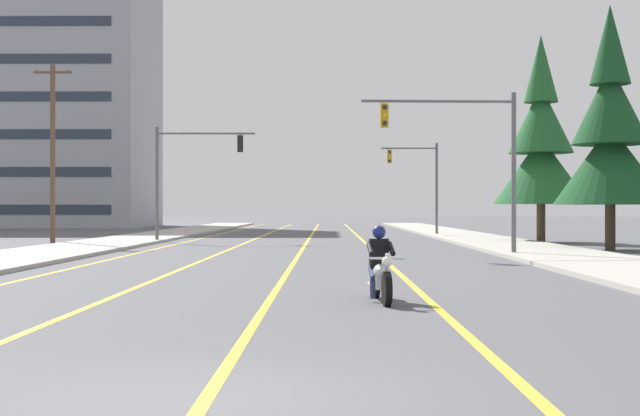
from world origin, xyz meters
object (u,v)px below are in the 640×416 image
motorcycle_with_rider (380,271)px  conifer_tree_right_verge_far (541,147)px  traffic_signal_near_left (186,165)px  apartment_building_far_left_block (38,87)px  traffic_signal_mid_right (421,175)px  conifer_tree_right_verge_near (610,137)px  utility_pole_left_near (53,150)px  traffic_signal_near_right (469,146)px

motorcycle_with_rider → conifer_tree_right_verge_far: bearing=70.9°
motorcycle_with_rider → traffic_signal_near_left: 31.48m
apartment_building_far_left_block → traffic_signal_mid_right: bearing=-39.4°
traffic_signal_near_left → conifer_tree_right_verge_near: 21.81m
conifer_tree_right_verge_far → apartment_building_far_left_block: size_ratio=0.39×
conifer_tree_right_verge_far → traffic_signal_mid_right: bearing=113.4°
traffic_signal_near_left → utility_pole_left_near: size_ratio=0.67×
traffic_signal_near_left → apartment_building_far_left_block: size_ratio=0.22×
traffic_signal_near_left → conifer_tree_right_verge_far: conifer_tree_right_verge_far is taller
traffic_signal_mid_right → conifer_tree_right_verge_near: bearing=-73.6°
traffic_signal_mid_right → utility_pole_left_near: (-20.34, -13.84, 0.76)m
traffic_signal_mid_right → conifer_tree_right_verge_far: conifer_tree_right_verge_far is taller
traffic_signal_mid_right → conifer_tree_right_verge_far: size_ratio=0.56×
traffic_signal_near_left → conifer_tree_right_verge_near: (19.90, -8.88, 0.76)m
traffic_signal_near_left → utility_pole_left_near: 6.88m
conifer_tree_right_verge_far → apartment_building_far_left_block: 58.27m
conifer_tree_right_verge_near → apartment_building_far_left_block: 65.19m
utility_pole_left_near → conifer_tree_right_verge_near: conifer_tree_right_verge_near is taller
motorcycle_with_rider → traffic_signal_near_right: size_ratio=0.35×
traffic_signal_near_left → apartment_building_far_left_block: 47.03m
traffic_signal_mid_right → conifer_tree_right_verge_far: (5.12, -11.82, 1.05)m
traffic_signal_near_right → utility_pole_left_near: size_ratio=0.67×
motorcycle_with_rider → traffic_signal_mid_right: traffic_signal_mid_right is taller
conifer_tree_right_verge_near → conifer_tree_right_verge_far: size_ratio=0.96×
traffic_signal_mid_right → conifer_tree_right_verge_far: bearing=-66.6°
motorcycle_with_rider → apartment_building_far_left_block: size_ratio=0.08×
traffic_signal_near_left → conifer_tree_right_verge_far: (19.00, -0.28, 0.95)m
traffic_signal_mid_right → apartment_building_far_left_block: 46.90m
utility_pole_left_near → conifer_tree_right_verge_far: conifer_tree_right_verge_far is taller
motorcycle_with_rider → traffic_signal_near_left: size_ratio=0.35×
conifer_tree_right_verge_near → utility_pole_left_near: bearing=166.0°
apartment_building_far_left_block → utility_pole_left_near: bearing=-70.6°
traffic_signal_near_right → utility_pole_left_near: bearing=149.4°
traffic_signal_mid_right → conifer_tree_right_verge_far: 12.93m
traffic_signal_mid_right → conifer_tree_right_verge_near: size_ratio=0.58×
motorcycle_with_rider → utility_pole_left_near: bearing=118.6°
traffic_signal_near_left → conifer_tree_right_verge_near: size_ratio=0.58×
traffic_signal_mid_right → conifer_tree_right_verge_near: conifer_tree_right_verge_near is taller
traffic_signal_near_left → traffic_signal_mid_right: size_ratio=1.00×
traffic_signal_near_right → motorcycle_with_rider: bearing=-104.9°
utility_pole_left_near → conifer_tree_right_verge_near: size_ratio=0.86×
traffic_signal_mid_right → apartment_building_far_left_block: (-35.43, 29.06, 10.02)m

